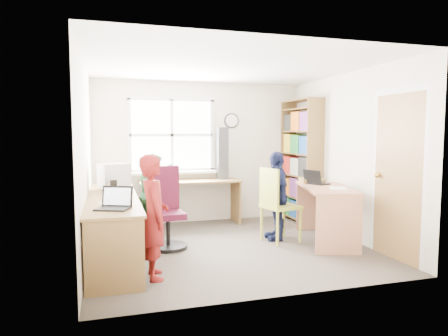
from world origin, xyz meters
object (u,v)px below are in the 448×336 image
laptop_right (315,181)px  potted_plant (169,172)px  laptop_left (115,203)px  right_desk (326,201)px  bookshelf (301,164)px  crt_monitor (114,176)px  person_red (154,217)px  person_navy (276,196)px  l_desk (130,225)px  person_green (154,194)px  wooden_chair (276,202)px  cd_tower (222,153)px  swivel_chair (167,213)px

laptop_right → potted_plant: (-1.97, 1.27, 0.06)m
laptop_left → right_desk: bearing=37.0°
bookshelf → laptop_right: size_ratio=5.37×
crt_monitor → person_red: 1.60m
laptop_left → person_navy: (2.26, 1.00, -0.17)m
bookshelf → laptop_right: bookshelf is taller
l_desk → person_navy: (2.08, 0.50, 0.18)m
right_desk → person_red: person_red is taller
bookshelf → person_red: size_ratio=1.60×
bookshelf → person_green: 2.56m
laptop_right → potted_plant: bearing=36.0°
wooden_chair → potted_plant: bearing=121.7°
right_desk → cd_tower: size_ratio=1.68×
person_green → cd_tower: bearing=-66.2°
cd_tower → potted_plant: 0.97m
wooden_chair → bookshelf: bearing=38.2°
l_desk → person_green: (0.43, 1.30, 0.16)m
bookshelf → person_navy: 1.36m
wooden_chair → person_red: person_red is taller
bookshelf → laptop_right: 1.06m
l_desk → potted_plant: 1.92m
crt_monitor → l_desk: bearing=-99.5°
laptop_right → person_red: (-2.47, -1.04, -0.18)m
potted_plant → person_navy: 1.86m
bookshelf → person_green: bearing=-176.2°
laptop_left → person_red: 0.43m
crt_monitor → potted_plant: bearing=22.6°
l_desk → wooden_chair: bearing=9.9°
laptop_left → bookshelf: bearing=55.4°
right_desk → cd_tower: 2.00m
right_desk → wooden_chair: size_ratio=1.40×
bookshelf → swivel_chair: 2.68m
laptop_right → cd_tower: cd_tower is taller
person_navy → crt_monitor: bearing=-95.6°
right_desk → person_navy: size_ratio=1.16×
bookshelf → crt_monitor: 3.16m
wooden_chair → laptop_right: size_ratio=2.68×
l_desk → bookshelf: 3.35m
laptop_left → potted_plant: (0.89, 2.24, 0.09)m
cd_tower → person_green: bearing=-158.3°
bookshelf → potted_plant: size_ratio=7.25×
right_desk → laptop_left: bearing=-150.2°
laptop_left → cd_tower: cd_tower is taller
bookshelf → wooden_chair: bookshelf is taller
l_desk → wooden_chair: 2.05m
bookshelf → laptop_right: bearing=-105.1°
potted_plant → cd_tower: bearing=2.7°
person_red → laptop_right: bearing=-69.3°
laptop_right → cd_tower: bearing=17.3°
right_desk → swivel_chair: swivel_chair is taller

